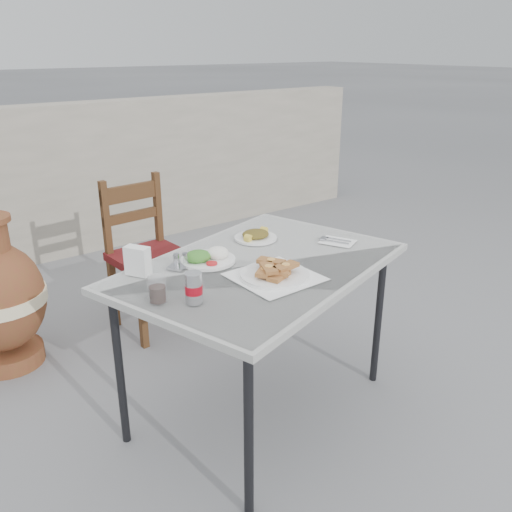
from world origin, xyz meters
TOP-DOWN VIEW (x-y plane):
  - ground at (0.00, 0.00)m, footprint 80.00×80.00m
  - cafe_table at (-0.02, -0.12)m, footprint 1.41×1.15m
  - pide_plate at (-0.07, -0.27)m, footprint 0.32×0.32m
  - salad_rice_plate at (-0.20, 0.03)m, footprint 0.24×0.24m
  - salad_chopped_plate at (0.15, 0.14)m, footprint 0.20×0.20m
  - soda_can at (-0.45, -0.28)m, footprint 0.06×0.06m
  - cola_glass at (-0.55, -0.19)m, footprint 0.07×0.07m
  - napkin_holder at (-0.49, 0.08)m, footprint 0.09×0.11m
  - condiment_caddy at (-0.33, 0.05)m, footprint 0.11×0.11m
  - cutlery_napkin at (0.42, -0.12)m, footprint 0.18×0.20m
  - chair at (-0.05, 0.95)m, footprint 0.43×0.43m
  - back_wall at (0.00, 2.50)m, footprint 6.00×0.25m

SIDE VIEW (x-z plane):
  - ground at x=0.00m, z-range 0.00..0.00m
  - chair at x=-0.05m, z-range 0.02..0.92m
  - back_wall at x=0.00m, z-range 0.00..1.20m
  - cafe_table at x=-0.02m, z-range 0.32..1.07m
  - cutlery_napkin at x=0.42m, z-range 0.74..0.76m
  - salad_chopped_plate at x=0.15m, z-range 0.74..0.79m
  - salad_rice_plate at x=-0.20m, z-range 0.74..0.80m
  - condiment_caddy at x=-0.33m, z-range 0.74..0.80m
  - pide_plate at x=-0.07m, z-range 0.74..0.81m
  - cola_glass at x=-0.55m, z-range 0.74..0.84m
  - soda_can at x=-0.45m, z-range 0.75..0.86m
  - napkin_holder at x=-0.49m, z-range 0.75..0.87m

